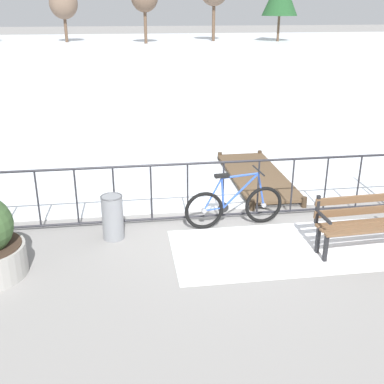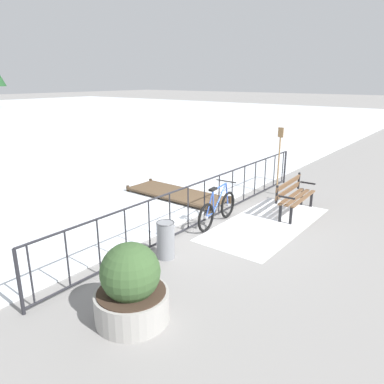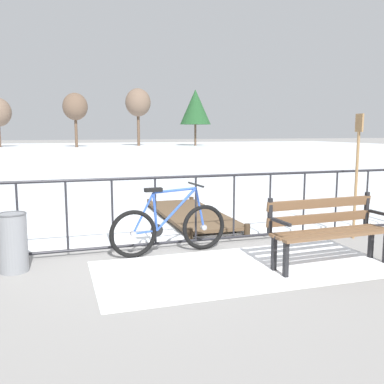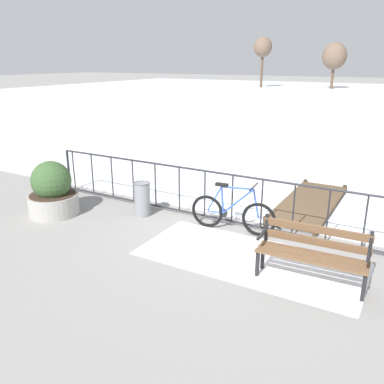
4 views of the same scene
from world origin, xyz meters
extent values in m
plane|color=gray|center=(0.00, 0.00, 0.00)|extent=(160.00, 160.00, 0.00)
cube|color=silver|center=(0.00, 28.40, 0.01)|extent=(80.00, 56.00, 0.03)
cube|color=white|center=(0.87, -1.20, 0.00)|extent=(3.73, 1.70, 0.01)
cylinder|color=#232328|center=(0.00, 0.00, 1.05)|extent=(9.00, 0.04, 0.04)
cylinder|color=#232328|center=(0.00, 0.00, 0.08)|extent=(9.00, 0.04, 0.04)
cylinder|color=#232328|center=(-1.85, 0.00, 0.57)|extent=(0.03, 0.03, 0.97)
cylinder|color=#232328|center=(-1.23, 0.00, 0.57)|extent=(0.03, 0.03, 0.97)
cylinder|color=#232328|center=(-0.62, 0.00, 0.57)|extent=(0.03, 0.03, 0.97)
cylinder|color=#232328|center=(0.00, 0.00, 0.57)|extent=(0.03, 0.03, 0.97)
cylinder|color=#232328|center=(0.62, 0.00, 0.57)|extent=(0.03, 0.03, 0.97)
cylinder|color=#232328|center=(1.23, 0.00, 0.57)|extent=(0.03, 0.03, 0.97)
cylinder|color=#232328|center=(1.85, 0.00, 0.57)|extent=(0.03, 0.03, 0.97)
cylinder|color=#232328|center=(2.47, 0.00, 0.57)|extent=(0.03, 0.03, 0.97)
cylinder|color=#232328|center=(3.09, 0.00, 0.57)|extent=(0.03, 0.03, 0.97)
cylinder|color=#232328|center=(3.70, 0.00, 0.57)|extent=(0.03, 0.03, 0.97)
torus|color=black|center=(-0.39, -0.33, 0.33)|extent=(0.66, 0.12, 0.66)
cylinder|color=gray|center=(-0.39, -0.33, 0.33)|extent=(0.08, 0.07, 0.08)
torus|color=black|center=(0.66, -0.24, 0.33)|extent=(0.66, 0.12, 0.66)
cylinder|color=gray|center=(0.66, -0.24, 0.33)|extent=(0.08, 0.07, 0.08)
cylinder|color=#2D51B2|center=(-0.07, -0.30, 0.62)|extent=(0.08, 0.04, 0.53)
cylinder|color=#2D51B2|center=(0.24, -0.27, 0.63)|extent=(0.61, 0.09, 0.59)
cylinder|color=#2D51B2|center=(0.22, -0.27, 0.90)|extent=(0.63, 0.09, 0.07)
cylinder|color=#2D51B2|center=(-0.22, -0.31, 0.34)|extent=(0.34, 0.06, 0.05)
cylinder|color=#2D51B2|center=(-0.24, -0.31, 0.61)|extent=(0.32, 0.06, 0.56)
cylinder|color=#2D51B2|center=(0.60, -0.24, 0.62)|extent=(0.16, 0.05, 0.59)
cube|color=black|center=(-0.09, -0.30, 0.92)|extent=(0.25, 0.12, 0.05)
cylinder|color=black|center=(0.53, -0.25, 0.96)|extent=(0.07, 0.52, 0.03)
cylinder|color=black|center=(-0.05, -0.30, 0.35)|extent=(0.18, 0.04, 0.18)
cube|color=brown|center=(1.93, -1.33, 0.44)|extent=(1.60, 0.18, 0.04)
cube|color=brown|center=(1.94, -1.49, 0.44)|extent=(1.60, 0.18, 0.04)
cube|color=brown|center=(1.95, -1.64, 0.44)|extent=(1.60, 0.18, 0.04)
cube|color=brown|center=(1.93, -1.24, 0.58)|extent=(1.60, 0.13, 0.12)
cube|color=brown|center=(1.93, -1.24, 0.78)|extent=(1.60, 0.13, 0.12)
cube|color=black|center=(2.69, -1.32, 0.22)|extent=(0.05, 0.06, 0.44)
cube|color=black|center=(2.69, -1.20, 0.67)|extent=(0.05, 0.05, 0.45)
cube|color=black|center=(2.70, -1.45, 0.64)|extent=(0.06, 0.40, 0.04)
cube|color=black|center=(1.19, -1.66, 0.22)|extent=(0.05, 0.06, 0.44)
cube|color=black|center=(1.17, -1.39, 0.22)|extent=(0.05, 0.06, 0.44)
cube|color=black|center=(1.17, -1.27, 0.67)|extent=(0.05, 0.05, 0.45)
cube|color=black|center=(1.18, -1.52, 0.64)|extent=(0.06, 0.40, 0.04)
cylinder|color=gray|center=(-1.88, -0.46, 0.36)|extent=(0.34, 0.34, 0.72)
torus|color=#494A4E|center=(-1.88, -0.46, 0.72)|extent=(0.35, 0.35, 0.02)
cylinder|color=#937047|center=(3.17, -0.37, 0.85)|extent=(0.04, 0.04, 1.70)
cube|color=#937047|center=(3.17, -0.37, 1.84)|extent=(0.03, 0.16, 0.28)
cube|color=brown|center=(1.11, 1.80, 0.12)|extent=(1.10, 3.01, 0.06)
cylinder|color=#3C2E20|center=(0.62, 0.30, 0.10)|extent=(0.10, 0.10, 0.20)
cylinder|color=#3C2E20|center=(1.61, 0.30, 0.10)|extent=(0.10, 0.10, 0.20)
cylinder|color=#3C2E20|center=(0.62, 3.31, 0.10)|extent=(0.10, 0.10, 0.20)
cylinder|color=#3C2E20|center=(1.61, 3.31, 0.10)|extent=(0.10, 0.10, 0.20)
cylinder|color=brown|center=(14.18, 41.05, 2.05)|extent=(0.25, 0.25, 4.10)
cone|color=#1E4723|center=(14.18, 41.05, 4.43)|extent=(3.53, 3.53, 3.95)
cylinder|color=brown|center=(0.82, 40.03, 1.72)|extent=(0.29, 0.29, 3.43)
ellipsoid|color=brown|center=(0.82, 40.03, 4.19)|extent=(2.53, 2.53, 2.78)
cylinder|color=brown|center=(7.80, 42.37, 2.02)|extent=(0.32, 0.32, 4.04)
ellipsoid|color=brown|center=(7.80, 42.37, 4.89)|extent=(2.84, 2.84, 3.12)
camera|label=1|loc=(-1.62, -7.42, 3.52)|focal=44.37mm
camera|label=2|loc=(-6.64, -4.77, 3.30)|focal=34.41mm
camera|label=3|loc=(-1.35, -5.92, 1.71)|focal=39.75mm
camera|label=4|loc=(3.07, -6.97, 3.18)|focal=37.74mm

